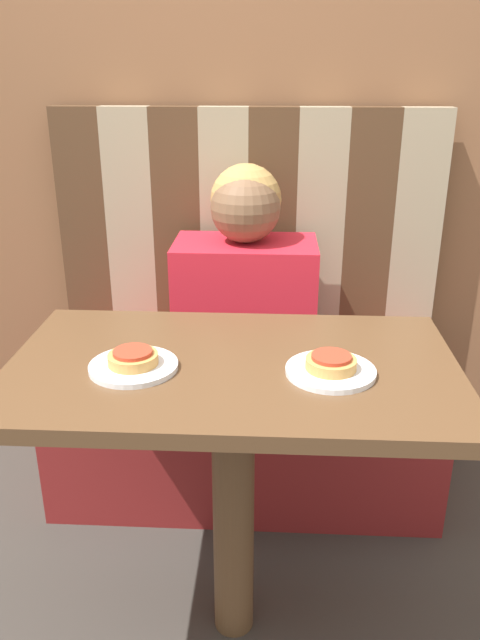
{
  "coord_description": "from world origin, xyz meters",
  "views": [
    {
      "loc": [
        0.08,
        -1.21,
        1.35
      ],
      "look_at": [
        0.0,
        0.29,
        0.74
      ],
      "focal_mm": 35.0,
      "sensor_mm": 36.0,
      "label": 1
    }
  ],
  "objects": [
    {
      "name": "ground_plane",
      "position": [
        0.0,
        0.0,
        0.0
      ],
      "size": [
        12.0,
        12.0,
        0.0
      ],
      "primitive_type": "plane",
      "color": "#38332D"
    },
    {
      "name": "wall_back",
      "position": [
        0.0,
        0.89,
        1.3
      ],
      "size": [
        7.0,
        0.05,
        2.6
      ],
      "color": "brown",
      "rests_on": "ground_plane"
    },
    {
      "name": "booth_seat",
      "position": [
        0.0,
        0.59,
        0.24
      ],
      "size": [
        1.24,
        0.48,
        0.49
      ],
      "color": "maroon",
      "rests_on": "ground_plane"
    },
    {
      "name": "booth_backrest",
      "position": [
        0.0,
        0.8,
        0.86
      ],
      "size": [
        1.24,
        0.06,
        0.75
      ],
      "color": "#4C331E",
      "rests_on": "booth_seat"
    },
    {
      "name": "dining_table",
      "position": [
        0.0,
        0.0,
        0.64
      ],
      "size": [
        0.98,
        0.58,
        0.76
      ],
      "color": "brown",
      "rests_on": "ground_plane"
    },
    {
      "name": "person",
      "position": [
        0.0,
        0.59,
        0.77
      ],
      "size": [
        0.43,
        0.26,
        0.61
      ],
      "color": "red",
      "rests_on": "booth_seat"
    },
    {
      "name": "plate_left",
      "position": [
        -0.21,
        -0.04,
        0.76
      ],
      "size": [
        0.19,
        0.19,
        0.01
      ],
      "color": "white",
      "rests_on": "dining_table"
    },
    {
      "name": "plate_right",
      "position": [
        0.21,
        -0.04,
        0.76
      ],
      "size": [
        0.19,
        0.19,
        0.01
      ],
      "color": "white",
      "rests_on": "dining_table"
    },
    {
      "name": "pizza_left",
      "position": [
        -0.21,
        -0.04,
        0.78
      ],
      "size": [
        0.11,
        0.11,
        0.03
      ],
      "color": "#C68E47",
      "rests_on": "plate_left"
    },
    {
      "name": "pizza_right",
      "position": [
        0.21,
        -0.04,
        0.78
      ],
      "size": [
        0.11,
        0.11,
        0.03
      ],
      "color": "#C68E47",
      "rests_on": "plate_right"
    }
  ]
}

